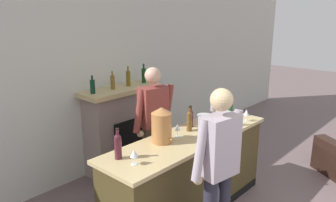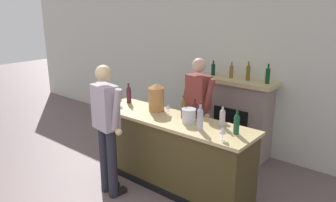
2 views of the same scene
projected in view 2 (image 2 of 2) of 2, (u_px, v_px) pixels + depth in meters
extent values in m
cube|color=silver|center=(230.00, 72.00, 5.82)|extent=(12.00, 0.07, 2.75)
cube|color=#463A1D|center=(171.00, 153.00, 4.66)|extent=(2.38, 0.62, 0.98)
cube|color=tan|center=(171.00, 119.00, 4.52)|extent=(2.45, 0.69, 0.04)
cube|color=black|center=(156.00, 190.00, 4.55)|extent=(2.33, 0.01, 0.10)
cube|color=gray|center=(237.00, 119.00, 5.64)|extent=(1.13, 0.44, 1.27)
cube|color=black|center=(229.00, 132.00, 5.52)|extent=(0.62, 0.02, 0.81)
cube|color=tan|center=(238.00, 81.00, 5.44)|extent=(1.29, 0.52, 0.07)
cylinder|color=#092F20|center=(213.00, 70.00, 5.70)|extent=(0.07, 0.07, 0.19)
cylinder|color=#092F20|center=(213.00, 62.00, 5.67)|extent=(0.03, 0.03, 0.06)
cylinder|color=brown|center=(231.00, 72.00, 5.49)|extent=(0.06, 0.06, 0.20)
cylinder|color=brown|center=(232.00, 64.00, 5.45)|extent=(0.03, 0.03, 0.07)
cylinder|color=brown|center=(248.00, 73.00, 5.30)|extent=(0.07, 0.07, 0.23)
cylinder|color=brown|center=(249.00, 64.00, 5.25)|extent=(0.03, 0.03, 0.08)
cylinder|color=#0A3913|center=(268.00, 76.00, 5.09)|extent=(0.07, 0.07, 0.23)
cylinder|color=#0A3913|center=(269.00, 66.00, 5.05)|extent=(0.03, 0.03, 0.08)
cylinder|color=#9C5E41|center=(102.00, 112.00, 7.61)|extent=(0.30, 0.30, 0.27)
cylinder|color=#332319|center=(102.00, 107.00, 7.57)|extent=(0.27, 0.27, 0.02)
cone|color=green|center=(103.00, 100.00, 7.46)|extent=(0.16, 0.28, 0.32)
cone|color=#2A8232|center=(104.00, 96.00, 7.63)|extent=(0.37, 0.24, 0.42)
cone|color=green|center=(96.00, 98.00, 7.49)|extent=(0.32, 0.30, 0.42)
cylinder|color=#252531|center=(112.00, 164.00, 4.35)|extent=(0.13, 0.13, 0.96)
cube|color=black|center=(118.00, 192.00, 4.52)|extent=(0.14, 0.25, 0.07)
cylinder|color=#252531|center=(104.00, 159.00, 4.50)|extent=(0.13, 0.13, 0.96)
cube|color=black|center=(110.00, 186.00, 4.67)|extent=(0.14, 0.25, 0.07)
cube|color=#A094A0|center=(105.00, 107.00, 4.21)|extent=(0.39, 0.27, 0.58)
cylinder|color=#A094A0|center=(116.00, 110.00, 4.05)|extent=(0.20, 0.08, 0.57)
sphere|color=#D2B381|center=(119.00, 132.00, 4.15)|extent=(0.09, 0.09, 0.09)
cylinder|color=#A094A0|center=(98.00, 102.00, 4.38)|extent=(0.20, 0.08, 0.57)
sphere|color=#D2B381|center=(100.00, 123.00, 4.48)|extent=(0.09, 0.09, 0.09)
sphere|color=#D2B381|center=(103.00, 73.00, 4.08)|extent=(0.21, 0.21, 0.21)
cylinder|color=brown|center=(193.00, 137.00, 5.19)|extent=(0.13, 0.13, 1.00)
cube|color=black|center=(189.00, 165.00, 5.28)|extent=(0.14, 0.25, 0.07)
cylinder|color=brown|center=(202.00, 141.00, 5.05)|extent=(0.13, 0.13, 1.00)
cube|color=black|center=(198.00, 170.00, 5.13)|extent=(0.14, 0.25, 0.07)
cube|color=brown|center=(198.00, 92.00, 4.91)|extent=(0.40, 0.28, 0.52)
cylinder|color=brown|center=(187.00, 91.00, 5.07)|extent=(0.20, 0.08, 0.57)
sphere|color=#D0A38A|center=(186.00, 109.00, 5.14)|extent=(0.09, 0.09, 0.09)
cylinder|color=brown|center=(208.00, 97.00, 4.73)|extent=(0.20, 0.08, 0.57)
sphere|color=#D0A38A|center=(207.00, 117.00, 4.80)|extent=(0.09, 0.09, 0.09)
sphere|color=#D0A38A|center=(199.00, 65.00, 4.79)|extent=(0.21, 0.21, 0.21)
cylinder|color=#AF733F|center=(156.00, 99.00, 4.78)|extent=(0.23, 0.23, 0.34)
cone|color=#AF733F|center=(156.00, 86.00, 4.72)|extent=(0.24, 0.24, 0.07)
cylinder|color=#B29333|center=(150.00, 108.00, 4.71)|extent=(0.02, 0.04, 0.02)
cylinder|color=silver|center=(189.00, 116.00, 4.31)|extent=(0.18, 0.18, 0.18)
cylinder|color=silver|center=(189.00, 109.00, 4.29)|extent=(0.19, 0.19, 0.01)
cylinder|color=#B1A7AD|center=(222.00, 119.00, 4.18)|extent=(0.07, 0.07, 0.19)
sphere|color=#B1A7AD|center=(223.00, 112.00, 4.15)|extent=(0.07, 0.07, 0.07)
cylinder|color=#B1A7AD|center=(223.00, 109.00, 4.14)|extent=(0.03, 0.03, 0.08)
cylinder|color=black|center=(223.00, 106.00, 4.13)|extent=(0.03, 0.03, 0.01)
cylinder|color=brown|center=(183.00, 110.00, 4.49)|extent=(0.07, 0.07, 0.22)
sphere|color=brown|center=(183.00, 103.00, 4.46)|extent=(0.06, 0.06, 0.06)
cylinder|color=brown|center=(183.00, 100.00, 4.45)|extent=(0.03, 0.03, 0.09)
cylinder|color=black|center=(183.00, 96.00, 4.44)|extent=(0.03, 0.03, 0.01)
cylinder|color=#134627|center=(236.00, 126.00, 3.93)|extent=(0.07, 0.07, 0.21)
sphere|color=#134627|center=(237.00, 117.00, 3.90)|extent=(0.07, 0.07, 0.07)
cylinder|color=#134627|center=(237.00, 114.00, 3.89)|extent=(0.03, 0.03, 0.08)
cylinder|color=black|center=(237.00, 110.00, 3.88)|extent=(0.03, 0.03, 0.01)
cylinder|color=#A1A6BF|center=(200.00, 121.00, 4.06)|extent=(0.08, 0.08, 0.24)
sphere|color=#A1A6BF|center=(200.00, 111.00, 4.02)|extent=(0.07, 0.07, 0.07)
cylinder|color=#A1A6BF|center=(201.00, 108.00, 4.01)|extent=(0.03, 0.03, 0.09)
cylinder|color=black|center=(201.00, 103.00, 3.99)|extent=(0.03, 0.03, 0.01)
cylinder|color=#4B131B|center=(195.00, 111.00, 4.48)|extent=(0.07, 0.07, 0.20)
sphere|color=#4B131B|center=(195.00, 105.00, 4.45)|extent=(0.06, 0.06, 0.06)
cylinder|color=#4B131B|center=(195.00, 102.00, 4.44)|extent=(0.03, 0.03, 0.08)
cylinder|color=black|center=(195.00, 99.00, 4.43)|extent=(0.03, 0.03, 0.01)
cylinder|color=#4C1C29|center=(129.00, 96.00, 5.19)|extent=(0.08, 0.08, 0.22)
sphere|color=#4C1C29|center=(129.00, 89.00, 5.16)|extent=(0.07, 0.07, 0.07)
cylinder|color=#4C1C29|center=(129.00, 86.00, 5.15)|extent=(0.03, 0.03, 0.09)
cylinder|color=black|center=(128.00, 83.00, 5.13)|extent=(0.03, 0.03, 0.01)
cylinder|color=silver|center=(120.00, 106.00, 5.05)|extent=(0.06, 0.06, 0.01)
cylinder|color=silver|center=(120.00, 103.00, 5.04)|extent=(0.01, 0.01, 0.07)
cone|color=silver|center=(120.00, 99.00, 5.02)|extent=(0.08, 0.08, 0.08)
cylinder|color=silver|center=(168.00, 114.00, 4.66)|extent=(0.06, 0.06, 0.01)
cylinder|color=silver|center=(168.00, 111.00, 4.65)|extent=(0.01, 0.01, 0.08)
cone|color=silver|center=(168.00, 106.00, 4.63)|extent=(0.07, 0.07, 0.07)
cylinder|color=silver|center=(222.00, 140.00, 3.78)|extent=(0.06, 0.06, 0.01)
cylinder|color=silver|center=(222.00, 136.00, 3.77)|extent=(0.01, 0.01, 0.07)
cone|color=silver|center=(223.00, 130.00, 3.74)|extent=(0.08, 0.08, 0.08)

